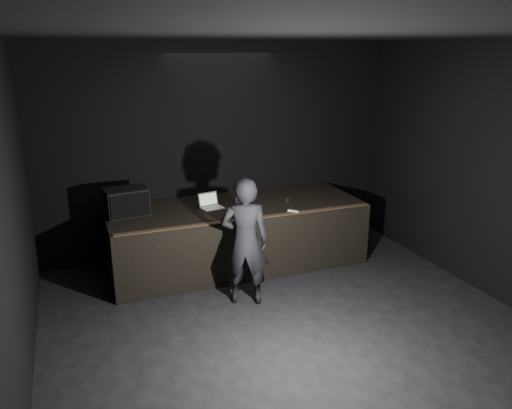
{
  "coord_description": "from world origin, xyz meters",
  "views": [
    {
      "loc": [
        -2.4,
        -4.41,
        3.36
      ],
      "look_at": [
        0.18,
        2.3,
        1.11
      ],
      "focal_mm": 35.0,
      "sensor_mm": 36.0,
      "label": 1
    }
  ],
  "objects": [
    {
      "name": "person",
      "position": [
        -0.3,
        1.47,
        0.89
      ],
      "size": [
        0.76,
        0.64,
        1.78
      ],
      "primitive_type": "imported",
      "rotation": [
        0.0,
        0.0,
        2.76
      ],
      "color": "black",
      "rests_on": "ground"
    },
    {
      "name": "riser_lip",
      "position": [
        0.0,
        2.02,
        1.01
      ],
      "size": [
        3.92,
        0.1,
        0.01
      ],
      "primitive_type": "cube",
      "color": "brown",
      "rests_on": "stage_riser"
    },
    {
      "name": "stage_riser",
      "position": [
        0.0,
        2.73,
        0.5
      ],
      "size": [
        4.0,
        1.5,
        1.0
      ],
      "primitive_type": "cube",
      "color": "black",
      "rests_on": "ground"
    },
    {
      "name": "stage_monitor",
      "position": [
        -1.67,
        2.84,
        1.2
      ],
      "size": [
        0.66,
        0.52,
        0.4
      ],
      "rotation": [
        0.0,
        0.0,
        0.13
      ],
      "color": "black",
      "rests_on": "stage_riser"
    },
    {
      "name": "plastic_cup",
      "position": [
        0.8,
        2.54,
        1.05
      ],
      "size": [
        0.08,
        0.08,
        0.09
      ],
      "primitive_type": "cylinder",
      "color": "white",
      "rests_on": "stage_riser"
    },
    {
      "name": "beer_can",
      "position": [
        -0.03,
        2.53,
        1.08
      ],
      "size": [
        0.07,
        0.07,
        0.17
      ],
      "color": "silver",
      "rests_on": "stage_riser"
    },
    {
      "name": "room_walls",
      "position": [
        0.0,
        0.0,
        2.02
      ],
      "size": [
        6.1,
        7.1,
        3.52
      ],
      "color": "black",
      "rests_on": "ground"
    },
    {
      "name": "ground",
      "position": [
        0.0,
        0.0,
        0.0
      ],
      "size": [
        7.0,
        7.0,
        0.0
      ],
      "primitive_type": "plane",
      "color": "black",
      "rests_on": "ground"
    },
    {
      "name": "laptop",
      "position": [
        -0.41,
        2.74,
        1.06
      ],
      "size": [
        0.38,
        0.35,
        0.22
      ],
      "rotation": [
        0.0,
        0.0,
        0.21
      ],
      "color": "silver",
      "rests_on": "stage_riser"
    },
    {
      "name": "cable",
      "position": [
        -0.55,
        3.29,
        1.01
      ],
      "size": [
        0.91,
        0.26,
        0.02
      ],
      "primitive_type": "cylinder",
      "rotation": [
        0.0,
        1.57,
        0.26
      ],
      "color": "black",
      "rests_on": "stage_riser"
    },
    {
      "name": "wii_remote",
      "position": [
        0.69,
        2.08,
        1.02
      ],
      "size": [
        0.13,
        0.16,
        0.03
      ],
      "primitive_type": "cube",
      "rotation": [
        0.0,
        0.0,
        0.65
      ],
      "color": "silver",
      "rests_on": "stage_riser"
    }
  ]
}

